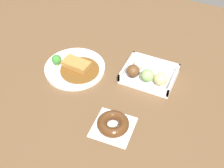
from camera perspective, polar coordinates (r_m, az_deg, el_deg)
name	(u,v)px	position (r m, az deg, el deg)	size (l,w,h in m)	color
ground_plane	(98,81)	(1.15, -2.88, 0.52)	(1.60, 1.60, 0.00)	brown
curry_plate	(75,67)	(1.20, -7.43, 3.31)	(0.25, 0.25, 0.07)	white
donut_box	(147,74)	(1.16, 7.01, 2.06)	(0.21, 0.17, 0.07)	white
chocolate_ring_donut	(113,124)	(0.99, 0.23, -7.97)	(0.15, 0.15, 0.04)	white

